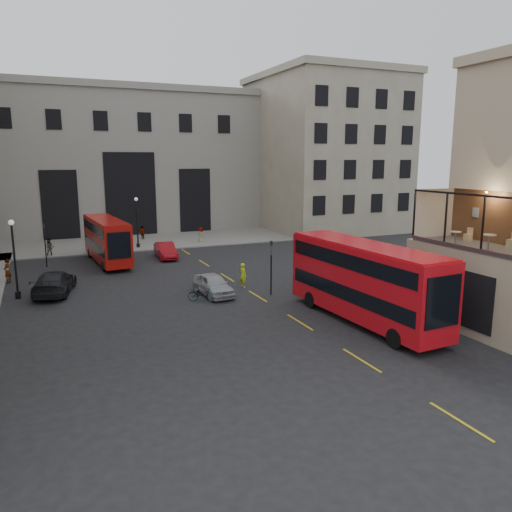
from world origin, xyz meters
name	(u,v)px	position (x,y,z in m)	size (l,w,h in m)	color
ground	(396,354)	(0.00, 0.00, 0.00)	(140.00, 140.00, 0.00)	black
host_frontage	(498,294)	(6.50, 0.00, 2.25)	(3.00, 11.00, 4.50)	tan
cafe_floor	(502,251)	(6.50, 0.00, 4.55)	(3.00, 10.00, 0.10)	slate
gateway	(122,157)	(-5.00, 47.99, 9.39)	(35.00, 10.60, 18.00)	gray
building_right	(325,150)	(20.00, 39.97, 10.39)	(16.60, 18.60, 20.00)	#AAA189
pavement_far	(132,242)	(-6.00, 38.00, 0.06)	(40.00, 12.00, 0.12)	slate
traffic_light_near	(271,261)	(-1.00, 12.00, 2.42)	(0.16, 0.20, 3.80)	black
traffic_light_far	(45,239)	(-15.00, 28.00, 2.42)	(0.16, 0.20, 3.80)	black
street_lamp_a	(15,264)	(-17.00, 18.00, 2.39)	(0.36, 0.36, 5.33)	black
street_lamp_b	(137,226)	(-6.00, 34.00, 2.39)	(0.36, 0.36, 5.33)	black
bus_near	(364,279)	(1.37, 4.63, 2.57)	(3.19, 11.57, 4.57)	red
bus_far	(107,238)	(-9.90, 27.65, 2.24)	(2.98, 10.12, 3.98)	#A20F0B
car_a	(213,285)	(-4.67, 13.55, 0.74)	(1.75, 4.35, 1.48)	#A4A7AC
car_b	(166,251)	(-4.61, 27.64, 0.74)	(1.56, 4.48, 1.48)	#980912
car_c	(54,283)	(-14.67, 18.26, 0.81)	(2.26, 5.55, 1.61)	black
bicycle	(202,294)	(-5.82, 12.47, 0.48)	(0.64, 1.83, 0.96)	gray
cyclist	(243,275)	(-1.97, 14.75, 0.90)	(0.65, 0.43, 1.80)	#C5E418
pedestrian_a	(50,247)	(-14.59, 32.65, 0.93)	(0.90, 0.70, 1.86)	gray
pedestrian_b	(118,246)	(-8.37, 31.51, 0.79)	(1.01, 0.58, 1.57)	gray
pedestrian_c	(143,233)	(-4.52, 39.11, 0.83)	(0.98, 0.41, 1.67)	gray
pedestrian_d	(201,235)	(1.04, 34.65, 0.87)	(0.85, 0.55, 1.74)	gray
pedestrian_e	(7,271)	(-17.81, 22.92, 0.93)	(0.68, 0.45, 1.87)	gray
cafe_table_mid	(489,240)	(5.82, 0.27, 5.16)	(0.68, 0.68, 0.85)	beige
cafe_table_far	(455,236)	(5.67, 2.38, 5.08)	(0.58, 0.58, 0.73)	silver
cafe_chair_c	(512,243)	(7.66, 0.38, 4.85)	(0.43, 0.43, 0.84)	tan
cafe_chair_d	(468,237)	(7.32, 3.04, 4.83)	(0.44, 0.44, 0.76)	#DDB57F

